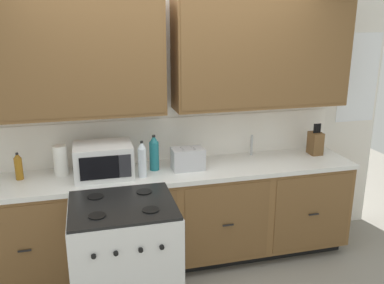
% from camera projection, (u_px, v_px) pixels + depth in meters
% --- Properties ---
extents(ground_plane, '(8.29, 8.29, 0.00)m').
position_uv_depth(ground_plane, '(182.00, 280.00, 3.63)').
color(ground_plane, gray).
extents(wall_unit, '(4.52, 0.40, 2.55)m').
position_uv_depth(wall_unit, '(168.00, 81.00, 3.61)').
color(wall_unit, white).
rests_on(wall_unit, ground_plane).
extents(counter_run, '(3.35, 0.64, 0.93)m').
position_uv_depth(counter_run, '(174.00, 216.00, 3.77)').
color(counter_run, black).
rests_on(counter_run, ground_plane).
extents(stove_range, '(0.76, 0.68, 0.95)m').
position_uv_depth(stove_range, '(125.00, 261.00, 3.06)').
color(stove_range, white).
rests_on(stove_range, ground_plane).
extents(microwave, '(0.48, 0.37, 0.28)m').
position_uv_depth(microwave, '(103.00, 160.00, 3.45)').
color(microwave, white).
rests_on(microwave, counter_run).
extents(toaster, '(0.28, 0.18, 0.19)m').
position_uv_depth(toaster, '(188.00, 159.00, 3.63)').
color(toaster, '#B7B7BC').
rests_on(toaster, counter_run).
extents(knife_block, '(0.11, 0.14, 0.31)m').
position_uv_depth(knife_block, '(315.00, 143.00, 4.03)').
color(knife_block, brown).
rests_on(knife_block, counter_run).
extents(sink_faucet, '(0.02, 0.02, 0.20)m').
position_uv_depth(sink_faucet, '(252.00, 145.00, 4.01)').
color(sink_faucet, '#B2B5BA').
rests_on(sink_faucet, counter_run).
extents(paper_towel_roll, '(0.12, 0.12, 0.26)m').
position_uv_depth(paper_towel_roll, '(61.00, 160.00, 3.48)').
color(paper_towel_roll, white).
rests_on(paper_towel_roll, counter_run).
extents(bottle_teal, '(0.08, 0.08, 0.32)m').
position_uv_depth(bottle_teal, '(154.00, 153.00, 3.59)').
color(bottle_teal, '#1E707A').
rests_on(bottle_teal, counter_run).
extents(bottle_amber, '(0.06, 0.06, 0.23)m').
position_uv_depth(bottle_amber, '(18.00, 166.00, 3.39)').
color(bottle_amber, '#9E6619').
rests_on(bottle_amber, counter_run).
extents(bottle_clear, '(0.07, 0.07, 0.31)m').
position_uv_depth(bottle_clear, '(142.00, 160.00, 3.43)').
color(bottle_clear, silver).
rests_on(bottle_clear, counter_run).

